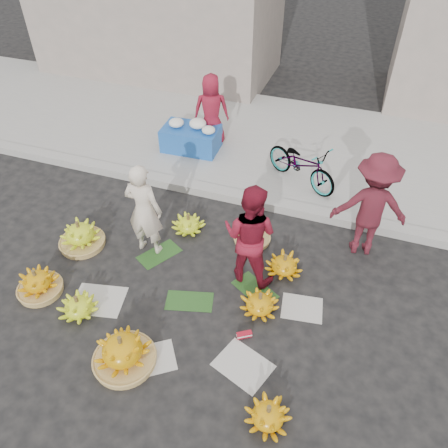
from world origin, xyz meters
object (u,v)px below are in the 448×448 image
(banana_bunch_4, at_px, (260,303))
(flower_table, at_px, (191,137))
(bicycle, at_px, (302,164))
(banana_bunch_0, at_px, (38,283))
(vendor_cream, at_px, (144,210))

(banana_bunch_4, distance_m, flower_table, 4.16)
(flower_table, height_order, bicycle, bicycle)
(banana_bunch_0, xyz_separation_m, flower_table, (0.61, 4.11, 0.21))
(bicycle, bearing_deg, flower_table, 109.43)
(vendor_cream, relative_size, flower_table, 1.35)
(vendor_cream, xyz_separation_m, bicycle, (1.87, 2.37, -0.25))
(vendor_cream, bearing_deg, banana_bunch_0, 50.47)
(flower_table, bearing_deg, bicycle, -13.20)
(banana_bunch_4, height_order, vendor_cream, vendor_cream)
(flower_table, bearing_deg, banana_bunch_0, -100.93)
(banana_bunch_0, height_order, banana_bunch_4, banana_bunch_0)
(flower_table, relative_size, bicycle, 0.75)
(banana_bunch_4, relative_size, bicycle, 0.38)
(bicycle, bearing_deg, banana_bunch_0, 171.68)
(banana_bunch_0, xyz_separation_m, vendor_cream, (1.05, 1.30, 0.59))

